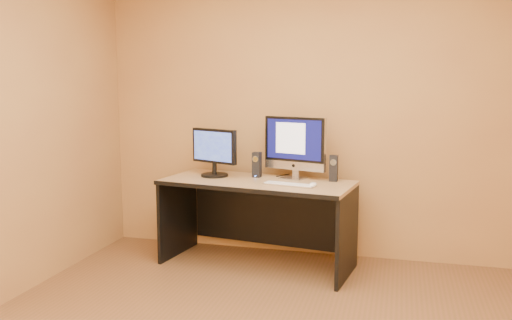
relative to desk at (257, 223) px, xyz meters
The scene contains 10 objects.
walls 1.85m from the desk, 73.24° to the right, with size 4.00×4.00×2.60m, color #A77C43, non-canonical shape.
desk is the anchor object (origin of this frame).
imac 0.72m from the desk, 32.85° to the left, with size 0.57×0.21×0.55m, color #AFB0B4, non-canonical shape.
second_monitor 0.73m from the desk, 164.56° to the left, with size 0.48×0.24×0.42m, color black, non-canonical shape.
speaker_left 0.51m from the desk, 105.51° to the left, with size 0.07×0.07×0.22m, color black, non-canonical shape.
speaker_right 0.80m from the desk, 13.70° to the left, with size 0.07×0.07×0.22m, color black, non-canonical shape.
keyboard 0.51m from the desk, 24.20° to the right, with size 0.43×0.12×0.02m, color #BCBDC1.
mouse 0.64m from the desk, 14.79° to the right, with size 0.06×0.10×0.04m, color white.
cable_a 0.55m from the desk, 48.30° to the left, with size 0.01×0.01×0.22m, color black.
cable_b 0.51m from the desk, 62.00° to the left, with size 0.01×0.01×0.18m, color black.
Camera 1 is at (0.70, -2.82, 1.58)m, focal length 38.00 mm.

